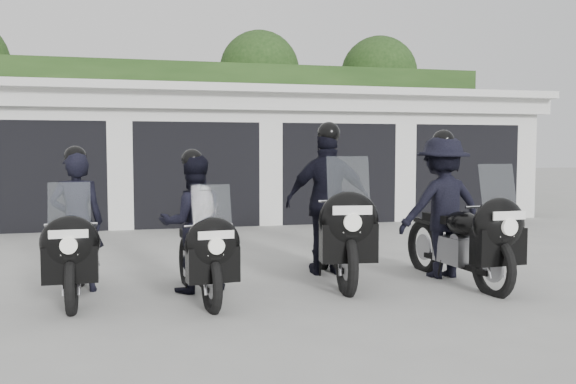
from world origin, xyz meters
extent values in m
plane|color=#9D9D98|center=(0.00, 0.00, 0.00)|extent=(80.00, 80.00, 0.00)
cube|color=silver|center=(0.00, 8.50, 1.40)|extent=(16.00, 6.00, 2.80)
cube|color=silver|center=(0.00, 8.30, 2.88)|extent=(16.40, 6.80, 0.16)
cube|color=silver|center=(0.00, 5.25, 2.65)|extent=(16.40, 0.12, 0.40)
cube|color=black|center=(0.00, 5.48, 0.12)|extent=(16.00, 0.06, 0.24)
cube|color=black|center=(-3.10, 6.70, 1.10)|extent=(2.60, 2.60, 2.20)
cube|color=silver|center=(-3.10, 5.65, 2.50)|extent=(2.60, 0.50, 0.60)
cube|color=silver|center=(-1.55, 5.65, 1.40)|extent=(0.50, 0.50, 2.80)
cube|color=black|center=(0.00, 6.70, 1.10)|extent=(2.60, 2.60, 2.20)
cube|color=silver|center=(0.00, 5.65, 2.50)|extent=(2.60, 0.50, 0.60)
cube|color=silver|center=(1.55, 5.65, 1.40)|extent=(0.50, 0.50, 2.80)
cube|color=black|center=(3.10, 6.70, 1.10)|extent=(2.60, 2.60, 2.20)
cube|color=silver|center=(3.10, 5.65, 2.50)|extent=(2.60, 0.50, 0.60)
cube|color=silver|center=(4.65, 5.65, 1.40)|extent=(0.50, 0.50, 2.80)
cube|color=black|center=(6.20, 6.70, 1.10)|extent=(2.60, 2.60, 2.20)
cube|color=silver|center=(6.20, 5.65, 2.50)|extent=(2.60, 0.50, 0.60)
cube|color=silver|center=(7.75, 5.65, 1.40)|extent=(0.50, 0.50, 2.80)
cube|color=#1A3312|center=(0.00, 12.50, 2.15)|extent=(20.00, 2.00, 4.30)
sphere|color=#1A3312|center=(3.00, 14.00, 4.40)|extent=(2.80, 2.80, 2.80)
cylinder|color=black|center=(3.00, 14.00, 1.65)|extent=(0.24, 0.24, 3.30)
sphere|color=#1A3312|center=(7.50, 14.00, 4.40)|extent=(2.80, 2.80, 2.80)
cylinder|color=black|center=(7.50, 14.00, 1.65)|extent=(0.24, 0.24, 3.30)
torus|color=black|center=(-1.86, -0.91, 0.28)|extent=(0.12, 0.67, 0.67)
torus|color=black|center=(-1.90, 0.40, 0.28)|extent=(0.12, 0.67, 0.67)
cube|color=#9C9CA0|center=(-1.88, -0.24, 0.35)|extent=(0.25, 0.51, 0.29)
cube|color=black|center=(-1.88, -0.26, 0.20)|extent=(0.10, 1.19, 0.05)
ellipsoid|color=black|center=(-1.88, -0.39, 0.66)|extent=(0.31, 0.53, 0.26)
cube|color=black|center=(-1.89, 0.00, 0.67)|extent=(0.25, 0.51, 0.09)
ellipsoid|color=black|center=(-1.86, -0.99, 0.71)|extent=(0.58, 0.32, 0.55)
cube|color=black|center=(-1.86, -0.99, 0.50)|extent=(0.53, 0.21, 0.36)
cube|color=#B2BFC6|center=(-1.86, -0.96, 1.08)|extent=(0.40, 0.12, 0.46)
cylinder|color=silver|center=(-1.87, -0.80, 0.87)|extent=(0.51, 0.04, 0.03)
cube|color=white|center=(-1.86, -1.14, 0.82)|extent=(0.36, 0.02, 0.08)
cube|color=white|center=(-1.86, -1.11, 0.66)|extent=(0.16, 0.02, 0.09)
imported|color=black|center=(-1.89, 0.01, 0.80)|extent=(0.59, 0.40, 1.60)
sphere|color=black|center=(-1.89, 0.01, 1.55)|extent=(0.25, 0.25, 0.25)
torus|color=black|center=(-0.50, -1.20, 0.28)|extent=(0.17, 0.66, 0.65)
torus|color=black|center=(-0.64, 0.08, 0.28)|extent=(0.17, 0.66, 0.65)
cube|color=#9C9CA0|center=(-0.57, -0.54, 0.34)|extent=(0.29, 0.51, 0.29)
cube|color=black|center=(-0.57, -0.56, 0.20)|extent=(0.20, 1.16, 0.05)
ellipsoid|color=black|center=(-0.56, -0.70, 0.64)|extent=(0.34, 0.54, 0.26)
cube|color=black|center=(-0.60, -0.31, 0.66)|extent=(0.29, 0.51, 0.09)
ellipsoid|color=black|center=(-0.49, -1.27, 0.70)|extent=(0.59, 0.36, 0.54)
cube|color=black|center=(-0.49, -1.27, 0.49)|extent=(0.54, 0.25, 0.36)
cube|color=#B2BFC6|center=(-0.49, -1.24, 1.05)|extent=(0.40, 0.15, 0.46)
cylinder|color=silver|center=(-0.51, -1.09, 0.86)|extent=(0.50, 0.08, 0.02)
cube|color=white|center=(-0.47, -1.42, 0.80)|extent=(0.36, 0.05, 0.08)
cube|color=white|center=(-0.48, -1.40, 0.64)|extent=(0.16, 0.03, 0.09)
imported|color=black|center=(-0.60, -0.30, 0.78)|extent=(0.82, 0.67, 1.57)
sphere|color=black|center=(-0.60, -0.30, 1.52)|extent=(0.24, 0.24, 0.24)
torus|color=black|center=(1.08, -0.82, 0.34)|extent=(0.21, 0.80, 0.79)
torus|color=black|center=(1.26, 0.73, 0.34)|extent=(0.21, 0.80, 0.79)
cube|color=#9C9CA0|center=(1.17, -0.02, 0.41)|extent=(0.35, 0.62, 0.35)
cube|color=black|center=(1.17, -0.04, 0.24)|extent=(0.25, 1.41, 0.06)
ellipsoid|color=black|center=(1.15, -0.20, 0.78)|extent=(0.42, 0.66, 0.31)
cube|color=black|center=(1.20, 0.26, 0.80)|extent=(0.35, 0.62, 0.11)
ellipsoid|color=black|center=(1.06, -0.90, 0.84)|extent=(0.72, 0.43, 0.65)
cube|color=black|center=(1.06, -0.90, 0.60)|extent=(0.65, 0.31, 0.43)
cube|color=#B2BFC6|center=(1.07, -0.87, 1.28)|extent=(0.49, 0.18, 0.55)
cylinder|color=silver|center=(1.09, -0.69, 1.04)|extent=(0.61, 0.10, 0.03)
cube|color=white|center=(1.04, -1.09, 0.97)|extent=(0.43, 0.07, 0.10)
cube|color=white|center=(1.05, -1.05, 0.78)|extent=(0.20, 0.04, 0.11)
imported|color=black|center=(1.20, 0.28, 0.95)|extent=(1.18, 0.76, 1.90)
sphere|color=black|center=(1.20, 0.28, 1.84)|extent=(0.29, 0.29, 0.29)
torus|color=black|center=(2.64, -1.27, 0.32)|extent=(0.17, 0.75, 0.75)
torus|color=black|center=(2.53, 0.20, 0.32)|extent=(0.17, 0.75, 0.75)
cube|color=#9C9CA0|center=(2.58, -0.52, 0.39)|extent=(0.31, 0.58, 0.33)
cube|color=black|center=(2.59, -0.54, 0.23)|extent=(0.19, 1.33, 0.06)
ellipsoid|color=black|center=(2.60, -0.69, 0.74)|extent=(0.38, 0.61, 0.30)
cube|color=black|center=(2.56, -0.25, 0.76)|extent=(0.31, 0.58, 0.10)
ellipsoid|color=black|center=(2.65, -1.36, 0.80)|extent=(0.67, 0.39, 0.61)
cube|color=black|center=(2.65, -1.36, 0.56)|extent=(0.61, 0.27, 0.41)
cube|color=#B2BFC6|center=(2.65, -1.33, 1.21)|extent=(0.46, 0.15, 0.52)
cylinder|color=silver|center=(2.63, -1.15, 0.98)|extent=(0.57, 0.07, 0.03)
cube|color=white|center=(2.66, -1.53, 0.92)|extent=(0.41, 0.05, 0.09)
cube|color=white|center=(2.66, -1.50, 0.74)|extent=(0.19, 0.03, 0.10)
imported|color=black|center=(2.56, -0.23, 0.90)|extent=(1.21, 0.69, 1.80)
sphere|color=black|center=(2.56, -0.23, 1.74)|extent=(0.28, 0.28, 0.28)
camera|label=1|loc=(-1.19, -7.27, 1.63)|focal=38.00mm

